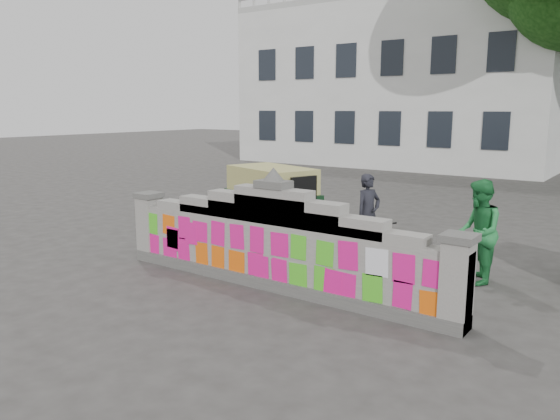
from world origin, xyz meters
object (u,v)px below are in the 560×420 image
(cyclist_bike, at_px, (367,242))
(rickshaw_left, at_px, (274,198))
(pedestrian, at_px, (478,232))
(cyclist_rider, at_px, (368,226))

(cyclist_bike, bearing_deg, rickshaw_left, 87.81)
(cyclist_bike, xyz_separation_m, rickshaw_left, (-3.21, 1.35, 0.36))
(pedestrian, distance_m, rickshaw_left, 5.37)
(cyclist_bike, relative_size, rickshaw_left, 0.58)
(cyclist_rider, height_order, rickshaw_left, rickshaw_left)
(cyclist_bike, height_order, cyclist_rider, cyclist_rider)
(cyclist_bike, relative_size, cyclist_rider, 1.12)
(cyclist_bike, distance_m, cyclist_rider, 0.31)
(cyclist_rider, xyz_separation_m, rickshaw_left, (-3.21, 1.35, 0.05))
(rickshaw_left, bearing_deg, pedestrian, 4.87)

